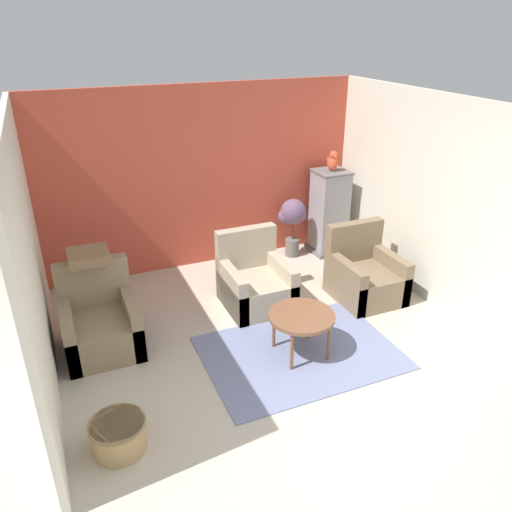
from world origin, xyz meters
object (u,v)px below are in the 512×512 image
Objects in this scene: coffee_table at (302,318)px; birdcage at (329,213)px; potted_plant at (293,217)px; armchair_right at (364,276)px; armchair_left at (101,325)px; wicker_basket at (118,434)px; parrot at (332,161)px; armchair_middle at (255,284)px.

coffee_table is 0.55× the size of birdcage.
armchair_right is at bearing -78.95° from potted_plant.
armchair_left reaches higher than wicker_basket.
coffee_table is 0.78× the size of potted_plant.
parrot reaches higher than armchair_right.
armchair_right is 3.49m from wicker_basket.
armchair_left is 1.00× the size of armchair_right.
parrot reaches higher than potted_plant.
armchair_left is 1.04× the size of potted_plant.
coffee_table is 0.75× the size of armchair_middle.
armchair_middle is 3.09× the size of parrot.
coffee_table is at bearing -87.72° from armchair_middle.
potted_plant is at bearing 101.05° from armchair_right.
armchair_left is 3.16m from potted_plant.
armchair_middle is 2.53m from wicker_basket.
armchair_right is 1.44m from birdcage.
armchair_left is 3.65m from birdcage.
armchair_left reaches higher than potted_plant.
birdcage is (0.28, 1.37, 0.33)m from armchair_right.
birdcage is 4.44m from wicker_basket.
armchair_left is 1.00× the size of armchair_middle.
coffee_table is 2.33× the size of parrot.
parrot reaches higher than armchair_middle.
armchair_left is at bearing 176.88° from armchair_right.
armchair_middle reaches higher than coffee_table.
armchair_right is at bearing -3.12° from armchair_left.
coffee_table is at bearing -126.33° from birdcage.
armchair_right is at bearing -101.50° from parrot.
coffee_table is at bearing -149.61° from armchair_right.
armchair_middle is 0.73× the size of birdcage.
armchair_left is at bearing 153.81° from coffee_table.
armchair_left is at bearing -160.75° from parrot.
parrot is 0.64× the size of wicker_basket.
armchair_right is at bearing -101.52° from birdcage.
potted_plant is (1.00, 2.18, 0.17)m from coffee_table.
armchair_left is 1.49m from wicker_basket.
armchair_middle is 1.54m from potted_plant.
parrot is at bearing -6.30° from potted_plant.
wicker_basket is at bearing -142.55° from parrot.
birdcage is at bearing 53.67° from coffee_table.
armchair_left is 3.09× the size of parrot.
birdcage is at bearing 19.21° from armchair_left.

